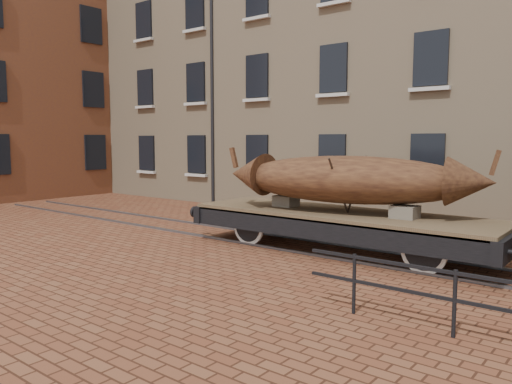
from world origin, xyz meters
The scene contains 4 objects.
ground centered at (0.00, 0.00, 0.00)m, with size 90.00×90.00×0.00m, color brown.
rail_track centered at (0.00, 0.00, 0.03)m, with size 30.00×1.52×0.06m.
flatcar_wagon centered at (0.62, 0.00, 0.83)m, with size 8.87×2.41×1.34m.
iron_boat centered at (0.83, 0.00, 1.88)m, with size 6.72×2.95×1.61m.
Camera 1 is at (6.71, -11.02, 2.85)m, focal length 35.00 mm.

